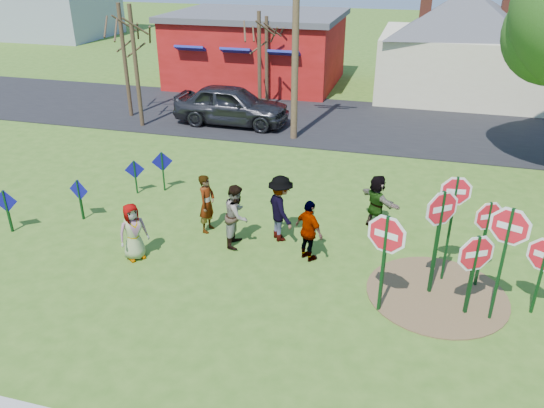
# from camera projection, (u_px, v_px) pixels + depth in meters

# --- Properties ---
(ground) EXTENTS (120.00, 120.00, 0.00)m
(ground) POSITION_uv_depth(u_px,v_px,m) (262.00, 247.00, 14.15)
(ground) COLOR #39601B
(ground) RESTS_ON ground
(road) EXTENTS (120.00, 7.50, 0.04)m
(road) POSITION_uv_depth(u_px,v_px,m) (332.00, 121.00, 24.10)
(road) COLOR black
(road) RESTS_ON ground
(dirt_patch) EXTENTS (3.20, 3.20, 0.03)m
(dirt_patch) POSITION_uv_depth(u_px,v_px,m) (436.00, 294.00, 12.21)
(dirt_patch) COLOR brown
(dirt_patch) RESTS_ON ground
(red_building) EXTENTS (9.40, 7.69, 3.90)m
(red_building) POSITION_uv_depth(u_px,v_px,m) (257.00, 48.00, 30.18)
(red_building) COLOR maroon
(red_building) RESTS_ON ground
(cream_house) EXTENTS (9.40, 9.40, 6.50)m
(cream_house) POSITION_uv_depth(u_px,v_px,m) (462.00, 39.00, 27.15)
(cream_house) COLOR beige
(cream_house) RESTS_ON ground
(stop_sign_a) EXTENTS (1.10, 0.42, 2.49)m
(stop_sign_a) POSITION_uv_depth(u_px,v_px,m) (386.00, 243.00, 10.95)
(stop_sign_a) COLOR #103B18
(stop_sign_a) RESTS_ON ground
(stop_sign_b) EXTENTS (0.94, 0.14, 2.81)m
(stop_sign_b) POSITION_uv_depth(u_px,v_px,m) (454.00, 203.00, 11.86)
(stop_sign_b) COLOR #103B18
(stop_sign_b) RESTS_ON ground
(stop_sign_c) EXTENTS (1.02, 0.43, 2.81)m
(stop_sign_c) POSITION_uv_depth(u_px,v_px,m) (507.00, 239.00, 10.56)
(stop_sign_c) COLOR #103B18
(stop_sign_c) RESTS_ON ground
(stop_sign_d) EXTENTS (0.83, 0.46, 2.32)m
(stop_sign_d) POSITION_uv_depth(u_px,v_px,m) (487.00, 224.00, 11.80)
(stop_sign_d) COLOR #103B18
(stop_sign_d) RESTS_ON ground
(stop_sign_e) EXTENTS (1.00, 0.56, 2.08)m
(stop_sign_e) POSITION_uv_depth(u_px,v_px,m) (475.00, 259.00, 10.99)
(stop_sign_e) COLOR #103B18
(stop_sign_e) RESTS_ON ground
(stop_sign_g) EXTENTS (0.89, 0.69, 2.73)m
(stop_sign_g) POSITION_uv_depth(u_px,v_px,m) (440.00, 220.00, 11.46)
(stop_sign_g) COLOR #103B18
(stop_sign_g) RESTS_ON ground
(blue_diamond_a) EXTENTS (0.66, 0.16, 1.28)m
(blue_diamond_a) POSITION_uv_depth(u_px,v_px,m) (7.00, 206.00, 14.56)
(blue_diamond_a) COLOR #103B18
(blue_diamond_a) RESTS_ON ground
(blue_diamond_b) EXTENTS (0.64, 0.10, 1.26)m
(blue_diamond_b) POSITION_uv_depth(u_px,v_px,m) (80.00, 195.00, 15.24)
(blue_diamond_b) COLOR #103B18
(blue_diamond_b) RESTS_ON ground
(blue_diamond_c) EXTENTS (0.57, 0.28, 1.14)m
(blue_diamond_c) POSITION_uv_depth(u_px,v_px,m) (135.00, 173.00, 16.89)
(blue_diamond_c) COLOR #103B18
(blue_diamond_c) RESTS_ON ground
(blue_diamond_d) EXTENTS (0.61, 0.31, 1.34)m
(blue_diamond_d) POSITION_uv_depth(u_px,v_px,m) (163.00, 167.00, 17.04)
(blue_diamond_d) COLOR #103B18
(blue_diamond_d) RESTS_ON ground
(person_a) EXTENTS (0.85, 0.89, 1.53)m
(person_a) POSITION_uv_depth(u_px,v_px,m) (133.00, 232.00, 13.31)
(person_a) COLOR #485998
(person_a) RESTS_ON ground
(person_b) EXTENTS (0.47, 0.66, 1.68)m
(person_b) POSITION_uv_depth(u_px,v_px,m) (207.00, 203.00, 14.60)
(person_b) COLOR #20706B
(person_b) RESTS_ON ground
(person_c) EXTENTS (0.70, 0.87, 1.72)m
(person_c) POSITION_uv_depth(u_px,v_px,m) (237.00, 215.00, 13.91)
(person_c) COLOR brown
(person_c) RESTS_ON ground
(person_d) EXTENTS (1.26, 1.37, 1.85)m
(person_d) POSITION_uv_depth(u_px,v_px,m) (281.00, 208.00, 14.13)
(person_d) COLOR #38383D
(person_d) RESTS_ON ground
(person_e) EXTENTS (1.01, 0.90, 1.64)m
(person_e) POSITION_uv_depth(u_px,v_px,m) (309.00, 231.00, 13.24)
(person_e) COLOR #4C2B5C
(person_e) RESTS_ON ground
(person_f) EXTENTS (1.38, 1.37, 1.59)m
(person_f) POSITION_uv_depth(u_px,v_px,m) (377.00, 202.00, 14.80)
(person_f) COLOR #214E2A
(person_f) RESTS_ON ground
(suv) EXTENTS (5.11, 2.13, 1.73)m
(suv) POSITION_uv_depth(u_px,v_px,m) (232.00, 105.00, 23.37)
(suv) COLOR #323237
(suv) RESTS_ON road
(utility_pole) EXTENTS (2.11, 0.27, 8.63)m
(utility_pole) POSITION_uv_depth(u_px,v_px,m) (296.00, 24.00, 20.03)
(utility_pole) COLOR #4C3823
(utility_pole) RESTS_ON ground
(bare_tree_west) EXTENTS (1.80, 1.80, 5.03)m
(bare_tree_west) POSITION_uv_depth(u_px,v_px,m) (123.00, 45.00, 23.48)
(bare_tree_west) COLOR #382819
(bare_tree_west) RESTS_ON ground
(bare_tree_east) EXTENTS (1.80, 1.80, 4.61)m
(bare_tree_east) POSITION_uv_depth(u_px,v_px,m) (259.00, 48.00, 24.29)
(bare_tree_east) COLOR #382819
(bare_tree_east) RESTS_ON ground
(bare_tree_mid) EXTENTS (1.80, 1.80, 5.12)m
(bare_tree_mid) POSITION_uv_depth(u_px,v_px,m) (134.00, 50.00, 22.09)
(bare_tree_mid) COLOR #382819
(bare_tree_mid) RESTS_ON ground
(bare_tree_extra) EXTENTS (1.80, 1.80, 4.16)m
(bare_tree_extra) POSITION_uv_depth(u_px,v_px,m) (267.00, 47.00, 26.23)
(bare_tree_extra) COLOR #382819
(bare_tree_extra) RESTS_ON ground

